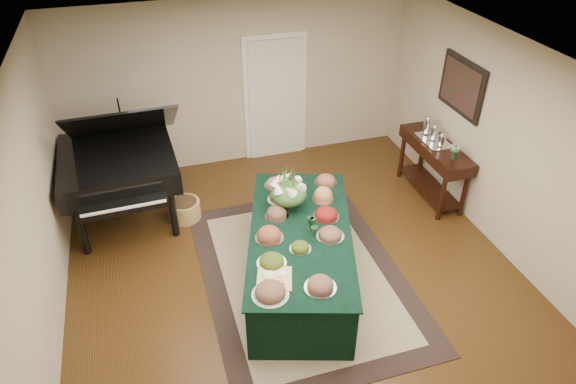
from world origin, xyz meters
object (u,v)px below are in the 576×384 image
object	(u,v)px
grand_piano	(118,162)
floral_centerpiece	(289,190)
mahogany_sideboard	(435,156)
buffet_table	(300,256)

from	to	relation	value
grand_piano	floral_centerpiece	bearing A→B (deg)	-36.59
floral_centerpiece	mahogany_sideboard	size ratio (longest dim) A/B	0.32
mahogany_sideboard	floral_centerpiece	bearing A→B (deg)	-163.96
grand_piano	mahogany_sideboard	bearing A→B (deg)	-9.60
grand_piano	mahogany_sideboard	world-z (taller)	grand_piano
floral_centerpiece	mahogany_sideboard	world-z (taller)	floral_centerpiece
floral_centerpiece	mahogany_sideboard	xyz separation A→B (m)	(2.47, 0.71, -0.34)
buffet_table	mahogany_sideboard	bearing A→B (deg)	25.90
floral_centerpiece	mahogany_sideboard	distance (m)	2.59
mahogany_sideboard	grand_piano	bearing A→B (deg)	170.40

